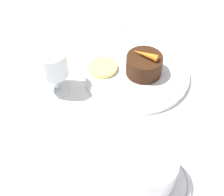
% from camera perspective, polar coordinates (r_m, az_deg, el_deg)
% --- Properties ---
extents(ground_plane, '(3.00, 3.00, 0.00)m').
position_cam_1_polar(ground_plane, '(0.73, 3.84, 2.22)').
color(ground_plane, white).
extents(dinner_plate, '(0.25, 0.25, 0.01)m').
position_cam_1_polar(dinner_plate, '(0.75, 4.54, 4.60)').
color(dinner_plate, white).
rests_on(dinner_plate, ground_plane).
extents(saucer, '(0.15, 0.15, 0.01)m').
position_cam_1_polar(saucer, '(0.59, 6.83, -14.96)').
color(saucer, white).
rests_on(saucer, ground_plane).
extents(coffee_cup, '(0.12, 0.09, 0.07)m').
position_cam_1_polar(coffee_cup, '(0.55, 7.03, -13.05)').
color(coffee_cup, white).
rests_on(coffee_cup, saucer).
extents(spoon, '(0.06, 0.09, 0.00)m').
position_cam_1_polar(spoon, '(0.60, 4.74, -10.96)').
color(spoon, silver).
rests_on(spoon, saucer).
extents(wine_glass, '(0.07, 0.07, 0.11)m').
position_cam_1_polar(wine_glass, '(0.68, -10.74, 5.82)').
color(wine_glass, silver).
rests_on(wine_glass, ground_plane).
extents(fork, '(0.03, 0.18, 0.01)m').
position_cam_1_polar(fork, '(0.88, -2.87, 11.74)').
color(fork, silver).
rests_on(fork, ground_plane).
extents(dessert_cake, '(0.08, 0.08, 0.05)m').
position_cam_1_polar(dessert_cake, '(0.73, 5.88, 6.02)').
color(dessert_cake, '#381E0F').
rests_on(dessert_cake, dinner_plate).
extents(carrot_garnish, '(0.06, 0.05, 0.02)m').
position_cam_1_polar(carrot_garnish, '(0.71, 6.08, 7.93)').
color(carrot_garnish, orange).
rests_on(carrot_garnish, dessert_cake).
extents(pineapple_slice, '(0.07, 0.07, 0.01)m').
position_cam_1_polar(pineapple_slice, '(0.75, -1.67, 5.58)').
color(pineapple_slice, '#EFE075').
rests_on(pineapple_slice, dinner_plate).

